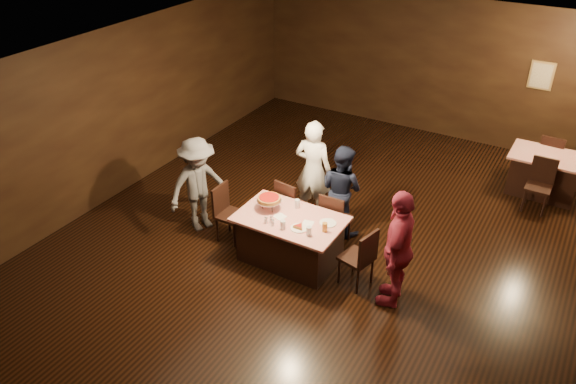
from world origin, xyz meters
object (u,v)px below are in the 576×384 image
(main_table, at_px, (290,239))
(diner_grey_knit, at_px, (199,185))
(glass_front_left, at_px, (283,225))
(chair_far_right, at_px, (336,218))
(chair_end_right, at_px, (357,256))
(diner_navy_hoodie, at_px, (341,189))
(chair_back_far, at_px, (550,157))
(plate_empty, at_px, (328,223))
(chair_end_left, at_px, (231,214))
(pizza_stand, at_px, (269,199))
(chair_far_left, at_px, (292,204))
(glass_back, at_px, (297,204))
(diner_red_shirt, at_px, (398,248))
(chair_back_near, at_px, (539,186))
(diner_white_jacket, at_px, (313,170))
(glass_front_right, at_px, (309,231))
(glass_amber, at_px, (325,227))
(back_table, at_px, (544,174))

(main_table, relative_size, diner_grey_knit, 0.98)
(glass_front_left, bearing_deg, chair_far_right, 71.57)
(chair_far_right, xyz_separation_m, chair_end_right, (0.70, -0.75, 0.00))
(chair_far_right, bearing_deg, diner_navy_hoodie, -75.72)
(chair_back_far, relative_size, plate_empty, 3.80)
(chair_end_left, relative_size, pizza_stand, 2.50)
(chair_far_left, xyz_separation_m, glass_back, (0.35, -0.45, 0.37))
(diner_red_shirt, distance_m, pizza_stand, 2.11)
(diner_red_shirt, bearing_deg, glass_back, -110.30)
(chair_far_right, relative_size, plate_empty, 3.80)
(chair_end_right, xyz_separation_m, chair_back_far, (1.91, 4.72, 0.00))
(diner_red_shirt, relative_size, glass_back, 12.65)
(chair_end_right, xyz_separation_m, diner_red_shirt, (0.61, -0.06, 0.41))
(chair_end_right, bearing_deg, chair_back_near, 164.65)
(chair_far_right, bearing_deg, diner_white_jacket, -37.75)
(chair_back_far, relative_size, glass_front_right, 6.79)
(chair_back_far, height_order, diner_navy_hoodie, diner_navy_hoodie)
(chair_far_left, height_order, diner_white_jacket, diner_white_jacket)
(chair_end_right, distance_m, diner_white_jacket, 1.94)
(chair_far_right, height_order, glass_amber, chair_far_right)
(glass_back, bearing_deg, diner_grey_knit, -170.68)
(chair_far_right, distance_m, chair_back_far, 4.75)
(chair_far_left, xyz_separation_m, glass_front_left, (0.45, -1.05, 0.37))
(glass_back, bearing_deg, back_table, 51.36)
(glass_front_left, relative_size, glass_back, 1.00)
(back_table, xyz_separation_m, chair_back_far, (0.00, 0.60, 0.09))
(plate_empty, height_order, glass_front_left, glass_front_left)
(chair_back_far, xyz_separation_m, diner_navy_hoodie, (-2.71, -3.58, 0.29))
(chair_far_right, bearing_deg, main_table, 61.20)
(chair_far_left, bearing_deg, main_table, 126.16)
(diner_red_shirt, bearing_deg, main_table, -100.74)
(main_table, xyz_separation_m, diner_grey_knit, (-1.74, 0.02, 0.44))
(pizza_stand, bearing_deg, back_table, 50.09)
(diner_navy_hoodie, height_order, pizza_stand, diner_navy_hoodie)
(plate_empty, bearing_deg, main_table, -164.74)
(chair_far_left, relative_size, chair_back_near, 1.00)
(chair_end_left, bearing_deg, glass_front_right, -99.34)
(diner_grey_knit, bearing_deg, chair_far_left, -38.58)
(chair_end_right, height_order, diner_red_shirt, diner_red_shirt)
(chair_end_right, distance_m, chair_back_near, 3.92)
(chair_far_left, bearing_deg, chair_end_right, 161.53)
(glass_front_right, bearing_deg, chair_far_left, 130.36)
(chair_back_near, distance_m, diner_navy_hoodie, 3.56)
(glass_amber, relative_size, glass_back, 1.00)
(chair_back_far, bearing_deg, pizza_stand, 57.19)
(main_table, distance_m, chair_end_right, 1.10)
(chair_end_right, distance_m, glass_amber, 0.62)
(chair_far_left, distance_m, diner_navy_hoodie, 0.85)
(chair_end_right, height_order, plate_empty, chair_end_right)
(chair_back_far, distance_m, plate_empty, 5.20)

